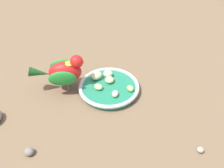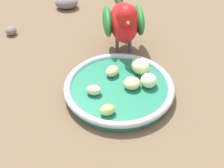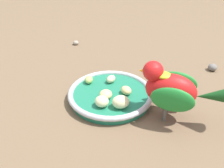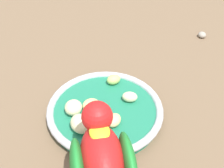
% 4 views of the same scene
% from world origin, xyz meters
% --- Properties ---
extents(ground_plane, '(4.00, 4.00, 0.00)m').
position_xyz_m(ground_plane, '(0.00, 0.00, 0.00)').
color(ground_plane, brown).
extents(feeding_bowl, '(0.21, 0.21, 0.03)m').
position_xyz_m(feeding_bowl, '(-0.00, 0.01, 0.01)').
color(feeding_bowl, '#1E7251').
rests_on(feeding_bowl, ground_plane).
extents(apple_piece_0, '(0.05, 0.04, 0.03)m').
position_xyz_m(apple_piece_0, '(0.03, -0.05, 0.03)').
color(apple_piece_0, beige).
rests_on(apple_piece_0, feeding_bowl).
extents(apple_piece_1, '(0.03, 0.03, 0.02)m').
position_xyz_m(apple_piece_1, '(-0.01, -0.02, 0.03)').
color(apple_piece_1, '#E5C67F').
rests_on(apple_piece_1, feeding_bowl).
extents(apple_piece_2, '(0.03, 0.03, 0.02)m').
position_xyz_m(apple_piece_2, '(-0.01, 0.06, 0.03)').
color(apple_piece_2, beige).
rests_on(apple_piece_2, feeding_bowl).
extents(apple_piece_3, '(0.02, 0.03, 0.02)m').
position_xyz_m(apple_piece_3, '(-0.06, 0.05, 0.03)').
color(apple_piece_3, '#B2CC66').
rests_on(apple_piece_3, feeding_bowl).
extents(apple_piece_4, '(0.04, 0.04, 0.02)m').
position_xyz_m(apple_piece_4, '(0.04, 0.01, 0.03)').
color(apple_piece_4, '#E5C67F').
rests_on(apple_piece_4, feeding_bowl).
extents(apple_piece_5, '(0.04, 0.04, 0.03)m').
position_xyz_m(apple_piece_5, '(-0.01, -0.05, 0.03)').
color(apple_piece_5, beige).
rests_on(apple_piece_5, feeding_bowl).
extents(parrot, '(0.19, 0.10, 0.14)m').
position_xyz_m(parrot, '(0.14, -0.05, 0.08)').
color(parrot, '#59544C').
rests_on(parrot, ground_plane).
extents(pebble_0, '(0.02, 0.02, 0.01)m').
position_xyz_m(pebble_0, '(-0.16, 0.32, 0.01)').
color(pebble_0, gray).
rests_on(pebble_0, ground_plane).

